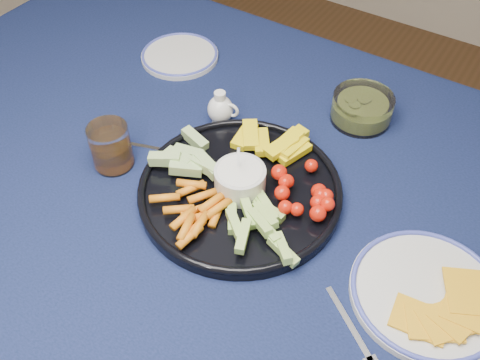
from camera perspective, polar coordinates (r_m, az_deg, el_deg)
The scene contains 9 objects.
dining_table at distance 1.14m, azimuth -1.98°, elevation -1.69°, with size 1.67×1.07×0.75m.
crudite_platter at distance 1.00m, azimuth -0.14°, elevation -0.74°, with size 0.39×0.39×0.12m.
creamer_pitcher at distance 1.15m, azimuth -2.07°, elevation 7.56°, with size 0.07×0.06×0.08m.
pickle_bowl at distance 1.19m, azimuth 12.86°, elevation 7.38°, with size 0.13×0.13×0.06m.
cheese_plate at distance 0.93m, azimuth 19.36°, elevation -11.20°, with size 0.25×0.25×0.03m.
juice_tumbler at distance 1.08m, azimuth -13.56°, elevation 3.27°, with size 0.08×0.08×0.09m.
fork_left at distance 1.12m, azimuth -9.55°, elevation 3.41°, with size 0.14×0.06×0.00m.
fork_right at distance 0.87m, azimuth 12.39°, elevation -16.13°, with size 0.14×0.11×0.00m.
side_plate_extra at distance 1.37m, azimuth -6.45°, elevation 13.09°, with size 0.19×0.19×0.02m.
Camera 1 is at (0.44, -0.61, 1.51)m, focal length 40.00 mm.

